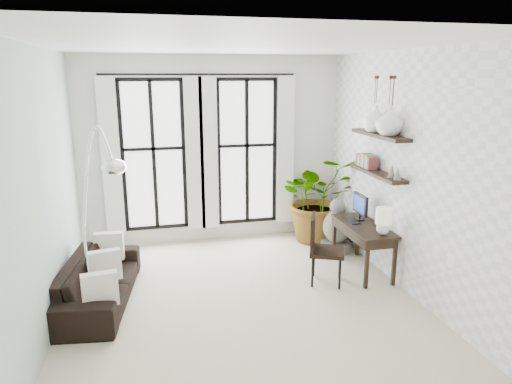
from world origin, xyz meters
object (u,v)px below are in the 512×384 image
object	(u,v)px
plant	(319,198)
arc_lamp	(98,181)
desk	(365,228)
sofa	(98,281)
desk_chair	(321,245)
buddha	(336,229)

from	to	relation	value
plant	arc_lamp	bearing A→B (deg)	-155.74
desk	sofa	bearing A→B (deg)	-179.09
plant	desk_chair	size ratio (longest dim) A/B	1.57
desk_chair	buddha	distance (m)	1.29
plant	buddha	world-z (taller)	plant
sofa	desk	xyz separation A→B (m)	(3.75, 0.06, 0.40)
desk_chair	buddha	xyz separation A→B (m)	(0.69, 1.07, -0.18)
sofa	plant	world-z (taller)	plant
buddha	arc_lamp	bearing A→B (deg)	-164.58
desk	desk_chair	size ratio (longest dim) A/B	1.25
plant	desk_chair	world-z (taller)	plant
desk_chair	buddha	size ratio (longest dim) A/B	1.09
sofa	buddha	xyz separation A→B (m)	(3.70, 0.96, 0.09)
desk	arc_lamp	distance (m)	3.76
plant	desk	bearing A→B (deg)	-83.81
desk_chair	arc_lamp	distance (m)	3.08
sofa	desk	world-z (taller)	desk
desk	buddha	distance (m)	0.96
plant	desk	world-z (taller)	plant
sofa	plant	size ratio (longest dim) A/B	1.28
desk	arc_lamp	world-z (taller)	arc_lamp
desk_chair	buddha	bearing A→B (deg)	80.24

